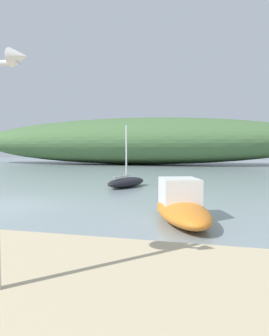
% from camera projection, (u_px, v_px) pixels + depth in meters
% --- Properties ---
extents(ground_plane, '(120.00, 120.00, 0.00)m').
position_uv_depth(ground_plane, '(5.00, 205.00, 10.77)').
color(ground_plane, gray).
extents(distant_hill, '(48.90, 13.47, 6.49)m').
position_uv_depth(distant_hill, '(135.00, 141.00, 42.37)').
color(distant_hill, '#476B3D').
rests_on(distant_hill, ground).
extents(motorboat_west_reach, '(2.32, 3.73, 1.19)m').
position_uv_depth(motorboat_west_reach, '(181.00, 206.00, 8.37)').
color(motorboat_west_reach, orange).
rests_on(motorboat_west_reach, ground).
extents(sailboat_outer_mooring, '(2.03, 3.17, 3.33)m').
position_uv_depth(sailboat_outer_mooring, '(126.00, 182.00, 16.07)').
color(sailboat_outer_mooring, black).
rests_on(sailboat_outer_mooring, ground).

